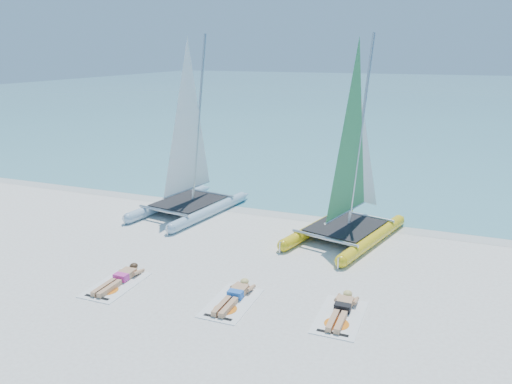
% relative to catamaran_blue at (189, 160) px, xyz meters
% --- Properties ---
extents(ground, '(140.00, 140.00, 0.00)m').
position_rel_catamaran_blue_xyz_m(ground, '(4.13, -4.35, -1.99)').
color(ground, white).
rests_on(ground, ground).
extents(sea, '(140.00, 115.00, 0.01)m').
position_rel_catamaran_blue_xyz_m(sea, '(4.13, 58.65, -1.98)').
color(sea, '#71BDBA').
rests_on(sea, ground).
extents(wet_sand_strip, '(140.00, 1.40, 0.01)m').
position_rel_catamaran_blue_xyz_m(wet_sand_strip, '(4.13, 1.15, -1.98)').
color(wet_sand_strip, silver).
rests_on(wet_sand_strip, ground).
extents(catamaran_blue, '(3.10, 5.20, 6.66)m').
position_rel_catamaran_blue_xyz_m(catamaran_blue, '(0.00, 0.00, 0.00)').
color(catamaran_blue, '#A6C7DB').
rests_on(catamaran_blue, ground).
extents(catamaran_yellow, '(3.48, 5.33, 6.62)m').
position_rel_catamaran_blue_xyz_m(catamaran_yellow, '(6.13, -0.13, 0.10)').
color(catamaran_yellow, yellow).
rests_on(catamaran_yellow, ground).
extents(towel_a, '(1.00, 1.85, 0.02)m').
position_rel_catamaran_blue_xyz_m(towel_a, '(1.20, -6.17, -1.98)').
color(towel_a, white).
rests_on(towel_a, ground).
extents(sunbather_a, '(0.37, 1.73, 0.26)m').
position_rel_catamaran_blue_xyz_m(sunbather_a, '(1.20, -5.98, -1.87)').
color(sunbather_a, tan).
rests_on(sunbather_a, towel_a).
extents(towel_b, '(1.00, 1.85, 0.02)m').
position_rel_catamaran_blue_xyz_m(towel_b, '(4.38, -5.93, -1.98)').
color(towel_b, white).
rests_on(towel_b, ground).
extents(sunbather_b, '(0.37, 1.73, 0.26)m').
position_rel_catamaran_blue_xyz_m(sunbather_b, '(4.38, -5.74, -1.87)').
color(sunbather_b, tan).
rests_on(sunbather_b, towel_b).
extents(towel_c, '(1.00, 1.85, 0.02)m').
position_rel_catamaran_blue_xyz_m(towel_c, '(6.96, -5.62, -1.98)').
color(towel_c, white).
rests_on(towel_c, ground).
extents(sunbather_c, '(0.37, 1.73, 0.26)m').
position_rel_catamaran_blue_xyz_m(sunbather_c, '(6.96, -5.43, -1.87)').
color(sunbather_c, tan).
rests_on(sunbather_c, towel_c).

